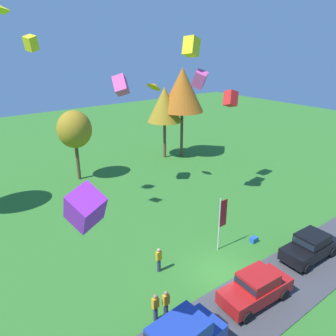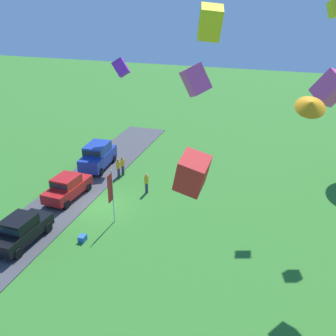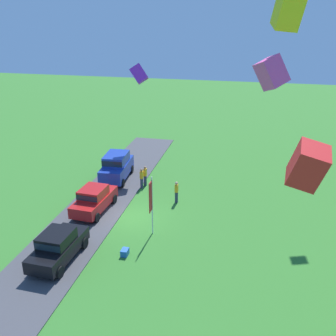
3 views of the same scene
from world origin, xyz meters
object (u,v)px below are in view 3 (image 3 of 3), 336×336
car_sedan_by_flagpole (94,199)px  person_watching_sky (145,176)px  person_on_lawn (176,192)px  kite_box_trailing_tail (308,166)px  person_beside_suv (142,178)px  kite_box_low_drifter (288,12)px  cooler_box (125,252)px  kite_box_mid_center (139,74)px  kite_box_high_left (271,73)px  car_sedan_far_end (58,245)px  car_suv_near_entrance (117,166)px  flag_banner (151,200)px

car_sedan_by_flagpole → person_watching_sky: (-5.29, 2.32, -0.16)m
person_on_lawn → kite_box_trailing_tail: kite_box_trailing_tail is taller
person_beside_suv → kite_box_low_drifter: bearing=44.6°
cooler_box → kite_box_mid_center: size_ratio=0.40×
car_sedan_by_flagpole → person_on_lawn: car_sedan_by_flagpole is taller
kite_box_trailing_tail → kite_box_high_left: 5.85m
car_sedan_far_end → person_watching_sky: (-11.44, 1.97, -0.16)m
car_suv_near_entrance → kite_box_low_drifter: 20.55m
person_watching_sky → kite_box_mid_center: kite_box_mid_center is taller
person_on_lawn → kite_box_high_left: kite_box_high_left is taller
person_beside_suv → kite_box_low_drifter: 18.73m
person_beside_suv → kite_box_trailing_tail: (15.64, 10.47, 8.04)m
car_suv_near_entrance → car_sedan_by_flagpole: bearing=3.8°
kite_box_trailing_tail → car_sedan_by_flagpole: bearing=-130.8°
kite_box_mid_center → car_sedan_by_flagpole: bearing=-5.3°
kite_box_trailing_tail → kite_box_high_left: bearing=-166.3°
person_watching_sky → kite_box_low_drifter: 18.97m
person_beside_suv → cooler_box: 9.65m
person_beside_suv → kite_box_trailing_tail: size_ratio=1.24×
car_sedan_far_end → kite_box_mid_center: (-15.30, 0.49, 7.56)m
cooler_box → kite_box_trailing_tail: kite_box_trailing_tail is taller
car_suv_near_entrance → person_on_lawn: bearing=61.9°
cooler_box → kite_box_trailing_tail: size_ratio=0.40×
car_suv_near_entrance → kite_box_low_drifter: kite_box_low_drifter is taller
car_suv_near_entrance → person_watching_sky: car_suv_near_entrance is taller
car_sedan_far_end → person_beside_suv: 11.01m
car_suv_near_entrance → person_watching_sky: bearing=76.8°
flag_banner → kite_box_low_drifter: kite_box_low_drifter is taller
car_suv_near_entrance → car_sedan_by_flagpole: size_ratio=1.05×
kite_box_low_drifter → flag_banner: bearing=-112.5°
car_sedan_by_flagpole → person_beside_suv: 5.19m
car_suv_near_entrance → kite_box_trailing_tail: 22.65m
kite_box_trailing_tail → kite_box_low_drifter: 7.54m
car_sedan_far_end → person_on_lawn: size_ratio=2.61×
person_beside_suv → car_sedan_by_flagpole: bearing=-25.0°
person_watching_sky → flag_banner: bearing=18.9°
person_on_lawn → kite_box_low_drifter: bearing=38.9°
person_on_lawn → kite_box_low_drifter: 16.24m
person_beside_suv → person_on_lawn: size_ratio=1.00×
car_sedan_far_end → cooler_box: (-1.38, 3.56, -0.84)m
car_suv_near_entrance → kite_box_mid_center: (-3.22, 1.24, 7.31)m
person_watching_sky → person_beside_suv: (0.59, -0.13, 0.00)m
person_on_lawn → car_sedan_far_end: bearing=-30.0°
car_sedan_by_flagpole → cooler_box: 6.22m
kite_box_mid_center → flag_banner: bearing=19.6°
kite_box_mid_center → kite_box_low_drifter: bearing=37.7°
cooler_box → kite_box_low_drifter: 15.57m
kite_box_high_left → person_watching_sky: bearing=-140.4°
person_on_lawn → kite_box_low_drifter: size_ratio=1.23×
car_sedan_far_end → person_watching_sky: size_ratio=2.61×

